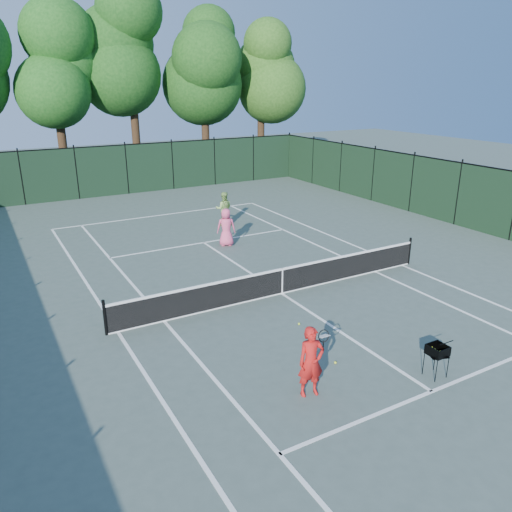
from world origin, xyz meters
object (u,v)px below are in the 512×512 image
coach (311,362)px  loose_ball_midcourt (299,324)px  player_green (224,209)px  loose_ball_near_cart (335,363)px  player_pink (226,227)px  ball_hopper (437,351)px

coach → loose_ball_midcourt: bearing=71.9°
player_green → loose_ball_near_cart: size_ratio=24.32×
player_pink → ball_hopper: size_ratio=1.99×
player_green → ball_hopper: bearing=109.1°
coach → loose_ball_near_cart: bearing=41.1°
coach → loose_ball_midcourt: size_ratio=24.45×
coach → player_pink: 11.11m
ball_hopper → player_pink: bearing=108.4°
player_pink → player_green: 3.22m
player_green → player_pink: bearing=90.5°
coach → player_green: (4.50, 13.58, -0.01)m
player_pink → loose_ball_midcourt: bearing=102.9°
player_green → loose_ball_near_cart: (-3.20, -12.86, -0.79)m
player_green → loose_ball_near_cart: 13.27m
player_green → loose_ball_midcourt: (-2.80, -10.65, -0.79)m
player_green → ball_hopper: size_ratio=2.01×
coach → player_pink: (3.17, 10.65, -0.02)m
player_green → loose_ball_near_cart: bearing=100.9°
loose_ball_near_cart → coach: bearing=-150.9°
loose_ball_midcourt → player_green: bearing=75.3°
player_pink → loose_ball_near_cart: 10.13m
loose_ball_near_cart → loose_ball_midcourt: 2.24m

